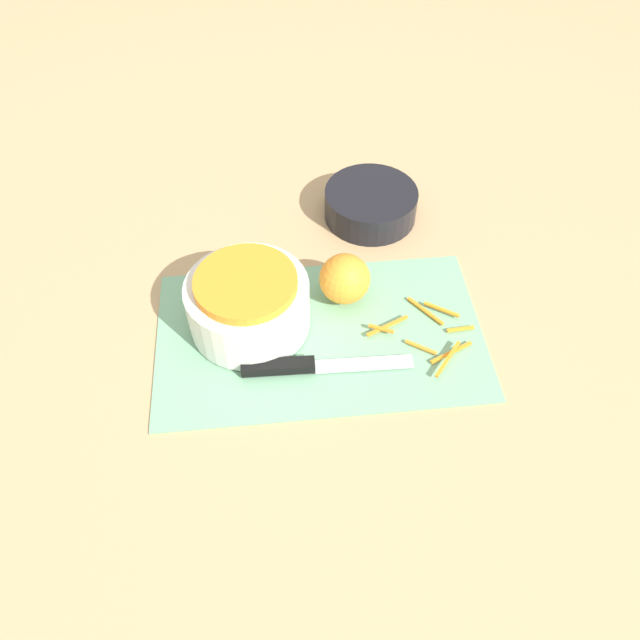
{
  "coord_description": "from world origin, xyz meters",
  "views": [
    {
      "loc": [
        -0.06,
        -0.56,
        0.72
      ],
      "look_at": [
        0.0,
        0.0,
        0.04
      ],
      "focal_mm": 35.0,
      "sensor_mm": 36.0,
      "label": 1
    }
  ],
  "objects_px": {
    "bowl_dark": "(371,204)",
    "knife": "(297,366)",
    "bowl_speckled": "(248,302)",
    "orange_left": "(345,279)"
  },
  "relations": [
    {
      "from": "bowl_dark",
      "to": "knife",
      "type": "xyz_separation_m",
      "value": [
        -0.15,
        -0.32,
        -0.01
      ]
    },
    {
      "from": "bowl_speckled",
      "to": "orange_left",
      "type": "xyz_separation_m",
      "value": [
        0.14,
        0.04,
        -0.01
      ]
    },
    {
      "from": "bowl_dark",
      "to": "orange_left",
      "type": "height_order",
      "value": "orange_left"
    },
    {
      "from": "knife",
      "to": "bowl_speckled",
      "type": "bearing_deg",
      "value": 125.9
    },
    {
      "from": "bowl_speckled",
      "to": "bowl_dark",
      "type": "height_order",
      "value": "bowl_speckled"
    },
    {
      "from": "bowl_dark",
      "to": "knife",
      "type": "relative_size",
      "value": 0.66
    },
    {
      "from": "bowl_speckled",
      "to": "knife",
      "type": "height_order",
      "value": "bowl_speckled"
    },
    {
      "from": "bowl_speckled",
      "to": "knife",
      "type": "distance_m",
      "value": 0.12
    },
    {
      "from": "bowl_speckled",
      "to": "knife",
      "type": "relative_size",
      "value": 0.73
    },
    {
      "from": "bowl_dark",
      "to": "knife",
      "type": "height_order",
      "value": "bowl_dark"
    }
  ]
}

